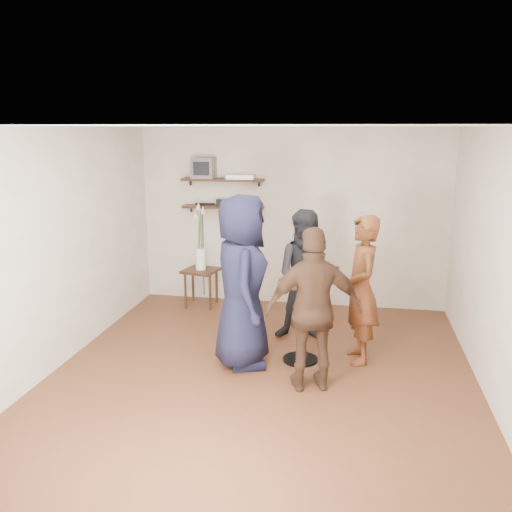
{
  "coord_description": "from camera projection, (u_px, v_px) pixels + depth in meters",
  "views": [
    {
      "loc": [
        0.91,
        -5.31,
        2.58
      ],
      "look_at": [
        -0.14,
        0.4,
        1.21
      ],
      "focal_mm": 38.0,
      "sensor_mm": 36.0,
      "label": 1
    }
  ],
  "objects": [
    {
      "name": "room",
      "position": [
        263.0,
        257.0,
        5.54
      ],
      "size": [
        4.58,
        5.08,
        2.68
      ],
      "color": "#4B2B18",
      "rests_on": "ground"
    },
    {
      "name": "radio",
      "position": [
        224.0,
        203.0,
        7.94
      ],
      "size": [
        0.22,
        0.1,
        0.1
      ],
      "primitive_type": "cube",
      "color": "black",
      "rests_on": "shelf_lower"
    },
    {
      "name": "power_strip",
      "position": [
        205.0,
        204.0,
        8.05
      ],
      "size": [
        0.3,
        0.05,
        0.03
      ],
      "primitive_type": "cube",
      "color": "black",
      "rests_on": "shelf_lower"
    },
    {
      "name": "shelf_lower",
      "position": [
        223.0,
        207.0,
        7.95
      ],
      "size": [
        1.2,
        0.25,
        0.04
      ],
      "primitive_type": "cube",
      "color": "black",
      "rests_on": "room"
    },
    {
      "name": "person_dark",
      "position": [
        307.0,
        276.0,
        6.61
      ],
      "size": [
        0.8,
        0.62,
        1.64
      ],
      "primitive_type": "imported",
      "rotation": [
        0.0,
        0.0,
        -0.01
      ],
      "color": "black",
      "rests_on": "room"
    },
    {
      "name": "shelf_upper",
      "position": [
        223.0,
        180.0,
        7.86
      ],
      "size": [
        1.2,
        0.25,
        0.04
      ],
      "primitive_type": "cube",
      "color": "black",
      "rests_on": "room"
    },
    {
      "name": "drinks_table",
      "position": [
        301.0,
        310.0,
        6.03
      ],
      "size": [
        0.52,
        0.52,
        0.95
      ],
      "color": "black",
      "rests_on": "room"
    },
    {
      "name": "crt_monitor",
      "position": [
        204.0,
        168.0,
        7.87
      ],
      "size": [
        0.32,
        0.3,
        0.3
      ],
      "primitive_type": "cube",
      "color": "#59595B",
      "rests_on": "shelf_upper"
    },
    {
      "name": "wine_glass_bl",
      "position": [
        301.0,
        267.0,
        5.98
      ],
      "size": [
        0.07,
        0.07,
        0.2
      ],
      "color": "silver",
      "rests_on": "drinks_table"
    },
    {
      "name": "person_navy",
      "position": [
        242.0,
        282.0,
        5.88
      ],
      "size": [
        0.85,
        1.07,
        1.91
      ],
      "primitive_type": "imported",
      "rotation": [
        0.0,
        0.0,
        1.86
      ],
      "color": "black",
      "rests_on": "room"
    },
    {
      "name": "wine_glass_br",
      "position": [
        304.0,
        267.0,
        5.94
      ],
      "size": [
        0.07,
        0.07,
        0.22
      ],
      "color": "silver",
      "rests_on": "drinks_table"
    },
    {
      "name": "person_plaid",
      "position": [
        361.0,
        290.0,
        6.0
      ],
      "size": [
        0.52,
        0.68,
        1.67
      ],
      "primitive_type": "imported",
      "rotation": [
        0.0,
        0.0,
        -1.36
      ],
      "color": "#B1141E",
      "rests_on": "room"
    },
    {
      "name": "vase_lilies",
      "position": [
        200.0,
        248.0,
        7.88
      ],
      "size": [
        0.2,
        0.2,
        1.01
      ],
      "rotation": [
        0.0,
        0.0,
        -0.21
      ],
      "color": "white",
      "rests_on": "side_table"
    },
    {
      "name": "side_table",
      "position": [
        201.0,
        275.0,
        7.98
      ],
      "size": [
        0.55,
        0.55,
        0.56
      ],
      "rotation": [
        0.0,
        0.0,
        -0.21
      ],
      "color": "black",
      "rests_on": "room"
    },
    {
      "name": "person_brown",
      "position": [
        314.0,
        310.0,
        5.34
      ],
      "size": [
        1.05,
        0.66,
        1.67
      ],
      "primitive_type": "imported",
      "rotation": [
        0.0,
        0.0,
        3.43
      ],
      "color": "#41291C",
      "rests_on": "room"
    },
    {
      "name": "dvd_deck",
      "position": [
        241.0,
        177.0,
        7.8
      ],
      "size": [
        0.4,
        0.24,
        0.06
      ],
      "primitive_type": "cube",
      "color": "silver",
      "rests_on": "shelf_upper"
    },
    {
      "name": "wine_glass_fr",
      "position": [
        308.0,
        269.0,
        5.88
      ],
      "size": [
        0.07,
        0.07,
        0.21
      ],
      "color": "silver",
      "rests_on": "drinks_table"
    },
    {
      "name": "wine_glass_fl",
      "position": [
        297.0,
        270.0,
        5.89
      ],
      "size": [
        0.06,
        0.06,
        0.19
      ],
      "color": "silver",
      "rests_on": "drinks_table"
    }
  ]
}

